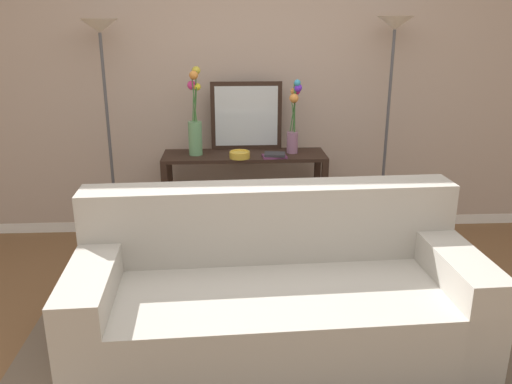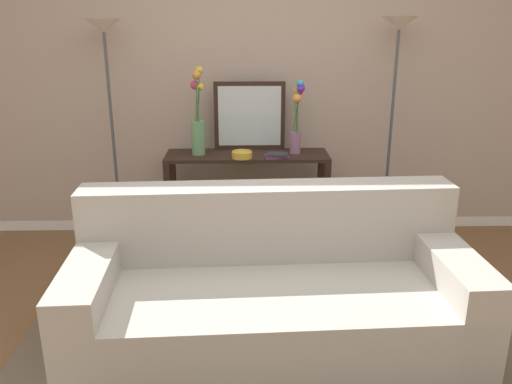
{
  "view_description": "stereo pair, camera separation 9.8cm",
  "coord_description": "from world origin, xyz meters",
  "views": [
    {
      "loc": [
        -0.24,
        -2.4,
        1.82
      ],
      "look_at": [
        -0.06,
        0.96,
        0.71
      ],
      "focal_mm": 36.78,
      "sensor_mm": 36.0,
      "label": 1
    },
    {
      "loc": [
        -0.15,
        -2.4,
        1.82
      ],
      "look_at": [
        -0.06,
        0.96,
        0.71
      ],
      "focal_mm": 36.78,
      "sensor_mm": 36.0,
      "label": 2
    }
  ],
  "objects": [
    {
      "name": "console_table",
      "position": [
        -0.11,
        1.72,
        0.54
      ],
      "size": [
        1.31,
        0.39,
        0.78
      ],
      "color": "black",
      "rests_on": "ground"
    },
    {
      "name": "vase_short_flowers",
      "position": [
        0.29,
        1.74,
        1.05
      ],
      "size": [
        0.11,
        0.13,
        0.59
      ],
      "color": "gray",
      "rests_on": "console_table"
    },
    {
      "name": "couch",
      "position": [
        0.02,
        0.27,
        0.31
      ],
      "size": [
        2.27,
        1.06,
        0.88
      ],
      "color": "#ADA89E",
      "rests_on": "ground"
    },
    {
      "name": "area_rug",
      "position": [
        0.02,
        0.11,
        0.01
      ],
      "size": [
        2.96,
        2.07,
        0.01
      ],
      "color": "brown",
      "rests_on": "ground"
    },
    {
      "name": "ground_plane",
      "position": [
        0.0,
        0.0,
        -0.01
      ],
      "size": [
        16.0,
        16.0,
        0.02
      ],
      "primitive_type": "cube",
      "color": "brown"
    },
    {
      "name": "fruit_bowl",
      "position": [
        -0.15,
        1.59,
        0.81
      ],
      "size": [
        0.16,
        0.16,
        0.05
      ],
      "color": "gold",
      "rests_on": "console_table"
    },
    {
      "name": "book_row_under_console",
      "position": [
        -0.49,
        1.72,
        0.06
      ],
      "size": [
        0.31,
        0.18,
        0.13
      ],
      "color": "#1E7075",
      "rests_on": "ground"
    },
    {
      "name": "floor_lamp_right",
      "position": [
        1.05,
        1.76,
        1.45
      ],
      "size": [
        0.28,
        0.28,
        1.84
      ],
      "color": "#4C4C51",
      "rests_on": "ground"
    },
    {
      "name": "book_stack",
      "position": [
        0.12,
        1.59,
        0.8
      ],
      "size": [
        0.2,
        0.15,
        0.04
      ],
      "color": "#6B3360",
      "rests_on": "console_table"
    },
    {
      "name": "floor_lamp_left",
      "position": [
        -1.19,
        1.76,
        1.43
      ],
      "size": [
        0.28,
        0.28,
        1.82
      ],
      "color": "#4C4C51",
      "rests_on": "ground"
    },
    {
      "name": "vase_tall_flowers",
      "position": [
        -0.5,
        1.72,
        1.04
      ],
      "size": [
        0.11,
        0.14,
        0.69
      ],
      "color": "#669E6B",
      "rests_on": "console_table"
    },
    {
      "name": "wall_mirror",
      "position": [
        -0.09,
        1.88,
        1.06
      ],
      "size": [
        0.58,
        0.02,
        0.56
      ],
      "color": "black",
      "rests_on": "console_table"
    },
    {
      "name": "back_wall",
      "position": [
        0.0,
        2.11,
        1.39
      ],
      "size": [
        12.0,
        0.15,
        2.79
      ],
      "color": "white",
      "rests_on": "ground"
    }
  ]
}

